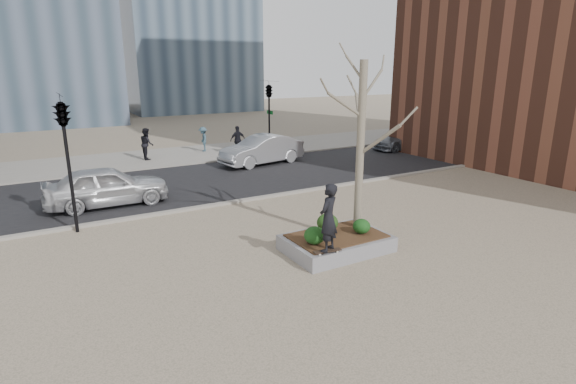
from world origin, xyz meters
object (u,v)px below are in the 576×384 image
planter (336,243)px  skateboard (327,252)px  skateboarder (328,218)px  police_car (107,186)px

planter → skateboard: skateboard is taller
planter → skateboarder: 1.78m
skateboarder → police_car: bearing=-95.2°
planter → skateboarder: bearing=-137.1°
police_car → planter: bearing=-146.6°
skateboard → police_car: bearing=124.4°
skateboarder → planter: bearing=-166.9°
planter → skateboard: bearing=-137.1°
skateboard → skateboarder: (0.00, 0.00, 0.96)m
skateboarder → skateboard: bearing=60.2°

